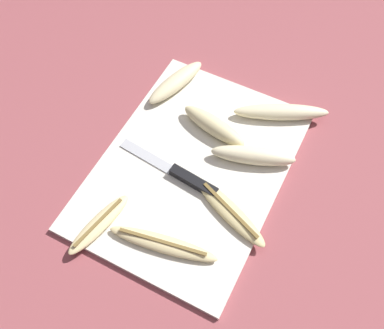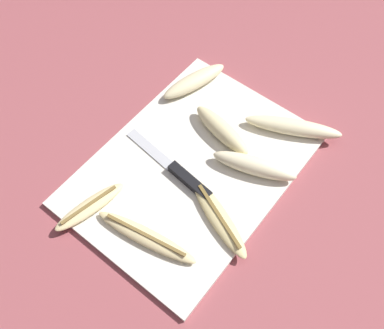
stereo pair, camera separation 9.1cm
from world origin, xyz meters
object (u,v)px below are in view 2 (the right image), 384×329
Objects in this scene: banana_ripe_center at (90,207)px; banana_pale_long at (293,127)px; banana_mellow_near at (146,237)px; banana_cream_curved at (194,81)px; banana_spotted_left at (219,218)px; knife at (182,175)px; banana_bright_far at (254,166)px; banana_soft_right at (221,130)px.

banana_pale_long is (0.40, -0.21, 0.01)m from banana_ripe_center.
banana_cream_curved reaches higher than banana_mellow_near.
banana_cream_curved is at bearing 5.40° from banana_ripe_center.
banana_ripe_center is at bearing 123.01° from banana_spotted_left.
banana_cream_curved reaches higher than knife.
banana_bright_far is at bearing -113.58° from banana_cream_curved.
knife is 1.48× the size of banana_ripe_center.
banana_pale_long reaches higher than banana_cream_curved.
banana_bright_far is 0.83× the size of banana_mellow_near.
knife is 1.25× the size of banana_spotted_left.
banana_mellow_near is 0.14m from banana_spotted_left.
banana_soft_right is at bearing -17.61° from banana_ripe_center.
banana_spotted_left is at bearing -144.71° from banana_soft_right.
knife is 0.15m from banana_mellow_near.
knife is at bearing 134.72° from banana_bright_far.
banana_spotted_left reaches higher than banana_ripe_center.
banana_ripe_center is at bearing -174.60° from banana_cream_curved.
knife is at bearing 11.93° from banana_mellow_near.
banana_soft_right is 0.15m from banana_pale_long.
banana_spotted_left is (-0.13, -0.01, -0.01)m from banana_bright_far.
banana_ripe_center is (-0.27, 0.20, -0.01)m from banana_bright_far.
banana_bright_far is at bearing -106.11° from banana_soft_right.
banana_pale_long is (0.23, -0.11, 0.01)m from knife.
knife is 1.33× the size of banana_bright_far.
banana_soft_right reaches higher than banana_mellow_near.
banana_mellow_near reaches higher than knife.
banana_mellow_near is at bearing -155.16° from banana_cream_curved.
banana_bright_far is 1.08× the size of banana_soft_right.
knife is at bearing -179.33° from banana_soft_right.
banana_pale_long is at bearing -83.06° from banana_cream_curved.
banana_soft_right is at bearing -119.07° from banana_cream_curved.
banana_pale_long reaches higher than banana_ripe_center.
banana_spotted_left is at bearing -175.72° from banana_bright_far.
banana_soft_right is (0.03, 0.10, 0.00)m from banana_bright_far.
banana_pale_long reaches higher than knife.
banana_bright_far is at bearing 175.88° from banana_pale_long.
banana_cream_curved is at bearing 46.22° from banana_spotted_left.
banana_bright_far is 0.26m from banana_mellow_near.
banana_spotted_left is (0.14, -0.21, 0.00)m from banana_ripe_center.
banana_soft_right reaches higher than banana_ripe_center.
banana_spotted_left is (-0.16, -0.11, -0.01)m from banana_soft_right.
knife is 0.26m from banana_pale_long.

